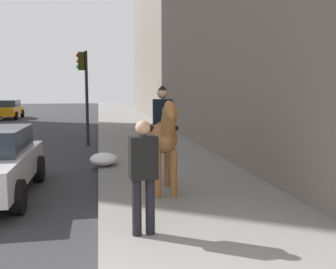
{
  "coord_description": "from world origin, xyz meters",
  "views": [
    {
      "loc": [
        -3.1,
        -0.05,
        2.26
      ],
      "look_at": [
        4.0,
        -1.35,
        1.4
      ],
      "focal_mm": 40.57,
      "sensor_mm": 36.0,
      "label": 1
    }
  ],
  "objects_px": {
    "mounted_horse_near": "(163,135)",
    "pedestrian_greeting": "(143,170)",
    "car_far_lane": "(8,109)",
    "traffic_light_near_curb": "(84,83)"
  },
  "relations": [
    {
      "from": "mounted_horse_near",
      "to": "pedestrian_greeting",
      "type": "height_order",
      "value": "mounted_horse_near"
    },
    {
      "from": "car_far_lane",
      "to": "traffic_light_near_curb",
      "type": "distance_m",
      "value": 16.84
    },
    {
      "from": "mounted_horse_near",
      "to": "pedestrian_greeting",
      "type": "distance_m",
      "value": 2.35
    },
    {
      "from": "pedestrian_greeting",
      "to": "traffic_light_near_curb",
      "type": "distance_m",
      "value": 10.24
    },
    {
      "from": "mounted_horse_near",
      "to": "traffic_light_near_curb",
      "type": "distance_m",
      "value": 8.14
    },
    {
      "from": "pedestrian_greeting",
      "to": "car_far_lane",
      "type": "bearing_deg",
      "value": 11.17
    },
    {
      "from": "mounted_horse_near",
      "to": "pedestrian_greeting",
      "type": "bearing_deg",
      "value": -15.14
    },
    {
      "from": "mounted_horse_near",
      "to": "traffic_light_near_curb",
      "type": "bearing_deg",
      "value": -165.05
    },
    {
      "from": "pedestrian_greeting",
      "to": "car_far_lane",
      "type": "height_order",
      "value": "pedestrian_greeting"
    },
    {
      "from": "pedestrian_greeting",
      "to": "traffic_light_near_curb",
      "type": "relative_size",
      "value": 0.45
    }
  ]
}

